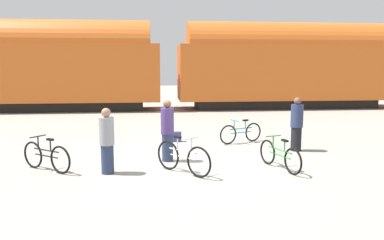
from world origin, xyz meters
name	(u,v)px	position (x,y,z in m)	size (l,w,h in m)	color
ground_plane	(190,163)	(0.00, 0.00, 0.00)	(80.00, 80.00, 0.00)	gray
freight_train	(169,63)	(0.00, 12.77, 2.73)	(56.17, 2.91, 5.21)	black
rail_near	(170,110)	(0.00, 12.05, 0.01)	(68.17, 0.07, 0.01)	#4C4238
rail_far	(169,108)	(0.00, 13.48, 0.01)	(68.17, 0.07, 0.01)	#4C4238
bicycle_black	(46,156)	(-3.63, -0.38, 0.37)	(1.41, 1.07, 0.86)	black
bicycle_silver	(183,158)	(-0.27, -0.96, 0.39)	(1.22, 1.35, 0.93)	black
bicycle_teal	(241,133)	(1.97, 2.48, 0.35)	(1.58, 0.69, 0.81)	black
bicycle_green	(280,156)	(2.19, -0.83, 0.35)	(0.59, 1.66, 0.82)	black
person_in_navy	(297,124)	(3.39, 1.15, 0.82)	(0.37, 0.37, 1.65)	black
person_in_purple	(167,131)	(-0.59, 0.29, 0.84)	(0.36, 0.36, 1.69)	#283351
person_in_grey	(107,141)	(-2.09, -0.76, 0.80)	(0.36, 0.36, 1.60)	#283351
backpack	(177,137)	(-0.17, 2.92, 0.17)	(0.28, 0.20, 0.34)	navy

